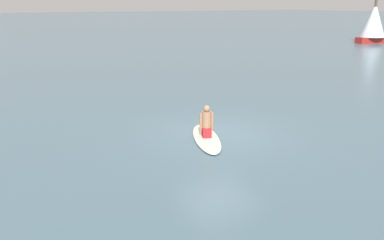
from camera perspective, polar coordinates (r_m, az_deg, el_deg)
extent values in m
plane|color=slate|center=(13.92, 3.64, -1.91)|extent=(400.00, 400.00, 0.00)
ellipsoid|color=silver|center=(13.31, 2.01, -2.52)|extent=(1.98, 3.13, 0.09)
cube|color=#A51E23|center=(13.24, 2.02, -1.66)|extent=(0.40, 0.43, 0.32)
cylinder|color=#9E7051|center=(13.12, 2.03, 0.04)|extent=(0.40, 0.40, 0.54)
sphere|color=#9E7051|center=(13.03, 2.05, 1.58)|extent=(0.21, 0.21, 0.21)
cylinder|color=#9E7051|center=(13.12, 1.24, -0.28)|extent=(0.11, 0.11, 0.59)
cylinder|color=#9E7051|center=(13.17, 2.81, -0.23)|extent=(0.11, 0.11, 0.59)
cube|color=maroon|center=(50.15, 23.61, 10.09)|extent=(3.82, 1.76, 0.66)
cylinder|color=#4C4238|center=(50.02, 23.92, 12.80)|extent=(0.29, 0.29, 4.11)
cone|color=white|center=(50.03, 23.88, 12.52)|extent=(3.01, 3.01, 3.61)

